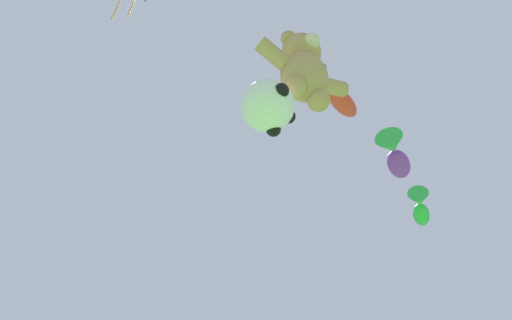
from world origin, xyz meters
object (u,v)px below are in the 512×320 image
at_px(teddy_bear_kite, 303,69).
at_px(soccer_ball_kite, 268,106).
at_px(fish_kite_violet, 395,154).
at_px(fish_kite_crimson, 333,92).
at_px(fish_kite_emerald, 420,207).

relative_size(teddy_bear_kite, soccer_ball_kite, 2.16).
bearing_deg(fish_kite_violet, teddy_bear_kite, -163.37).
xyz_separation_m(fish_kite_crimson, fish_kite_violet, (2.74, 0.77, 0.05)).
height_order(soccer_ball_kite, fish_kite_crimson, fish_kite_crimson).
bearing_deg(fish_kite_emerald, teddy_bear_kite, -158.76).
relative_size(soccer_ball_kite, fish_kite_crimson, 0.66).
bearing_deg(soccer_ball_kite, fish_kite_emerald, 17.55).
xyz_separation_m(soccer_ball_kite, fish_kite_crimson, (2.10, 0.26, 2.41)).
bearing_deg(fish_kite_crimson, soccer_ball_kite, -172.96).
bearing_deg(fish_kite_emerald, soccer_ball_kite, -162.45).
bearing_deg(fish_kite_emerald, fish_kite_violet, -150.52).
height_order(teddy_bear_kite, soccer_ball_kite, teddy_bear_kite).
bearing_deg(soccer_ball_kite, fish_kite_crimson, 7.04).
distance_m(soccer_ball_kite, fish_kite_emerald, 7.57).
distance_m(fish_kite_crimson, fish_kite_violet, 2.84).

